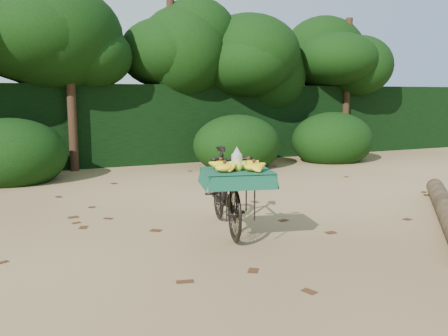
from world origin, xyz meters
name	(u,v)px	position (x,y,z in m)	size (l,w,h in m)	color
ground	(276,223)	(0.00, 0.00, 0.00)	(80.00, 80.00, 0.00)	tan
vendor_bicycle	(226,189)	(-0.69, -0.05, 0.49)	(0.93, 1.77, 0.97)	black
fallen_log	(447,211)	(2.01, -0.78, 0.13)	(0.25, 0.25, 3.47)	brown
hedge_backdrop	(146,123)	(0.00, 6.30, 0.90)	(26.00, 1.80, 1.80)	black
tree_row	(124,75)	(-0.65, 5.50, 2.00)	(14.50, 2.00, 4.00)	black
bush_clumps	(194,149)	(0.50, 4.30, 0.45)	(8.80, 1.70, 0.90)	black
leaf_litter	(252,211)	(0.00, 0.65, 0.01)	(7.00, 7.30, 0.01)	#452512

